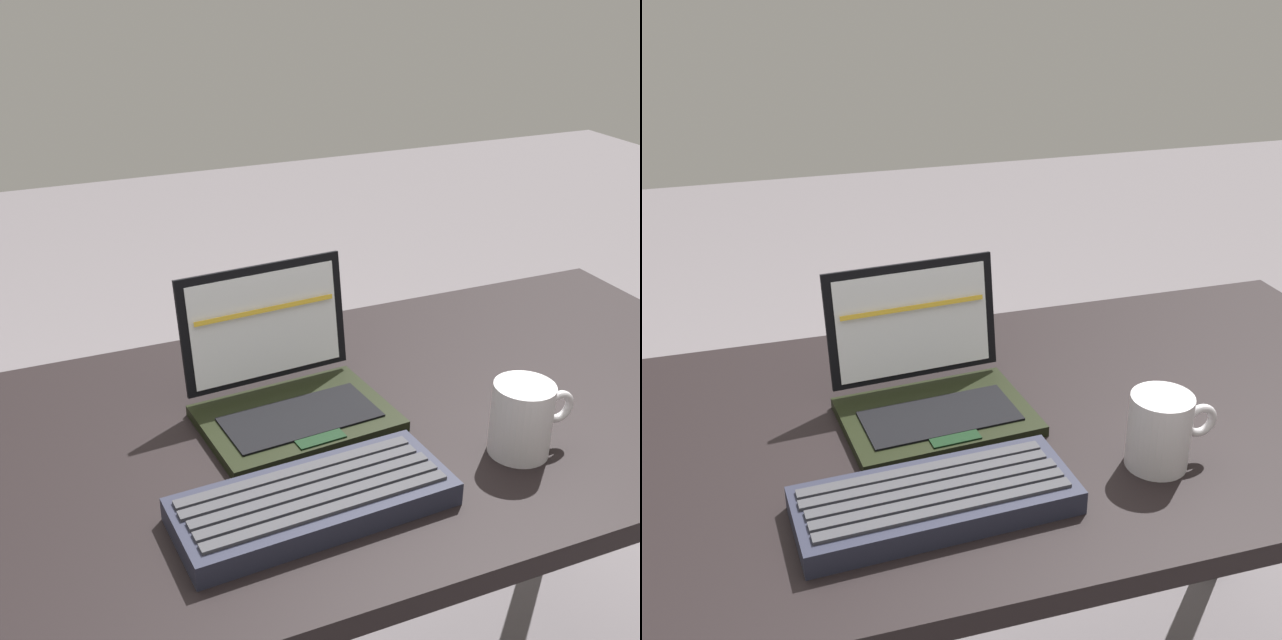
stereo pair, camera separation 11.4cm
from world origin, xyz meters
TOP-DOWN VIEW (x-y plane):
  - desk at (0.00, 0.00)m, footprint 1.67×0.70m
  - laptop_front at (0.06, 0.05)m, footprint 0.28×0.24m
  - external_keyboard at (0.01, -0.18)m, footprint 0.35×0.15m
  - coffee_mug at (0.31, -0.17)m, footprint 0.13×0.08m

SIDE VIEW (x-z plane):
  - desk at x=0.00m, z-range 0.28..0.98m
  - external_keyboard at x=0.01m, z-range 0.70..0.74m
  - laptop_front at x=0.06m, z-range 0.64..0.85m
  - coffee_mug at x=0.31m, z-range 0.70..0.81m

